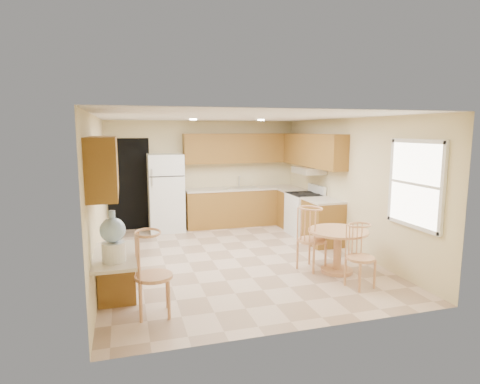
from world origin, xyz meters
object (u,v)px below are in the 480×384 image
object	(u,v)px
chair_table_a	(315,233)
water_crock	(113,239)
refrigerator	(166,193)
chair_desk	(154,268)
stove	(305,214)
chair_table_b	(364,252)
dining_table	(338,245)

from	to	relation	value
chair_table_a	water_crock	bearing A→B (deg)	-99.32
refrigerator	chair_desk	xyz separation A→B (m)	(-0.60, -4.37, -0.23)
stove	chair_table_b	world-z (taller)	stove
refrigerator	chair_table_a	xyz separation A→B (m)	(2.02, -3.40, -0.24)
stove	water_crock	size ratio (longest dim) A/B	1.81
refrigerator	chair_table_b	bearing A→B (deg)	-61.26
stove	chair_table_a	bearing A→B (deg)	-111.53
dining_table	chair_desk	bearing A→B (deg)	-164.43
refrigerator	chair_table_a	distance (m)	3.96
refrigerator	chair_table_b	distance (m)	4.90
chair_table_a	chair_desk	distance (m)	2.79
stove	chair_desk	world-z (taller)	stove
stove	chair_table_b	xyz separation A→B (m)	(-0.52, -3.07, 0.09)
refrigerator	stove	size ratio (longest dim) A/B	1.61
dining_table	chair_table_b	size ratio (longest dim) A/B	1.02
stove	water_crock	bearing A→B (deg)	-141.14
stove	chair_desk	distance (m)	4.69
stove	water_crock	world-z (taller)	water_crock
dining_table	chair_table_a	size ratio (longest dim) A/B	0.91
refrigerator	stove	xyz separation A→B (m)	(2.88, -1.22, -0.41)
chair_table_b	water_crock	world-z (taller)	water_crock
chair_table_a	chair_table_b	xyz separation A→B (m)	(0.33, -0.89, -0.07)
refrigerator	chair_table_a	size ratio (longest dim) A/B	1.69
dining_table	chair_table_b	bearing A→B (deg)	-90.00
refrigerator	water_crock	bearing A→B (deg)	-103.47
water_crock	stove	bearing A→B (deg)	38.86
chair_table_a	water_crock	world-z (taller)	water_crock
dining_table	chair_table_b	world-z (taller)	chair_table_b
dining_table	chair_table_b	xyz separation A→B (m)	(0.00, -0.74, 0.10)
refrigerator	stove	bearing A→B (deg)	-22.99
stove	chair_table_b	size ratio (longest dim) A/B	1.18
chair_table_b	chair_desk	world-z (taller)	chair_desk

